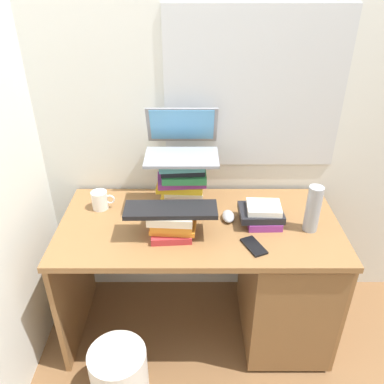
{
  "coord_description": "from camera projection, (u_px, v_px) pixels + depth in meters",
  "views": [
    {
      "loc": [
        -0.04,
        -1.59,
        1.83
      ],
      "look_at": [
        -0.04,
        -0.01,
        0.9
      ],
      "focal_mm": 36.82,
      "sensor_mm": 36.0,
      "label": 1
    }
  ],
  "objects": [
    {
      "name": "ground_plane",
      "position": [
        198.0,
        324.0,
        2.3
      ],
      "size": [
        6.0,
        6.0,
        0.0
      ],
      "primitive_type": "plane",
      "color": "brown"
    },
    {
      "name": "wall_back",
      "position": [
        200.0,
        85.0,
        1.97
      ],
      "size": [
        6.0,
        0.06,
        2.6
      ],
      "color": "silver",
      "rests_on": "ground"
    },
    {
      "name": "desk",
      "position": [
        265.0,
        276.0,
        2.08
      ],
      "size": [
        1.37,
        0.67,
        0.72
      ],
      "color": "olive",
      "rests_on": "ground"
    },
    {
      "name": "book_stack_tall",
      "position": [
        182.0,
        182.0,
        1.98
      ],
      "size": [
        0.25,
        0.18,
        0.28
      ],
      "color": "yellow",
      "rests_on": "desk"
    },
    {
      "name": "book_stack_keyboard_riser",
      "position": [
        172.0,
        223.0,
        1.81
      ],
      "size": [
        0.22,
        0.19,
        0.13
      ],
      "color": "#B22D33",
      "rests_on": "desk"
    },
    {
      "name": "book_stack_side",
      "position": [
        263.0,
        214.0,
        1.91
      ],
      "size": [
        0.21,
        0.18,
        0.1
      ],
      "color": "#8C338C",
      "rests_on": "desk"
    },
    {
      "name": "laptop",
      "position": [
        182.0,
        143.0,
        1.94
      ],
      "size": [
        0.36,
        0.31,
        0.22
      ],
      "color": "gray",
      "rests_on": "book_stack_tall"
    },
    {
      "name": "keyboard",
      "position": [
        171.0,
        210.0,
        1.77
      ],
      "size": [
        0.42,
        0.15,
        0.02
      ],
      "primitive_type": "cube",
      "rotation": [
        0.0,
        0.0,
        0.02
      ],
      "color": "black",
      "rests_on": "book_stack_keyboard_riser"
    },
    {
      "name": "computer_mouse",
      "position": [
        228.0,
        216.0,
        1.95
      ],
      "size": [
        0.06,
        0.1,
        0.04
      ],
      "primitive_type": "ellipsoid",
      "color": "#A5A8AD",
      "rests_on": "desk"
    },
    {
      "name": "mug",
      "position": [
        100.0,
        200.0,
        2.02
      ],
      "size": [
        0.12,
        0.08,
        0.1
      ],
      "color": "white",
      "rests_on": "desk"
    },
    {
      "name": "water_bottle",
      "position": [
        313.0,
        209.0,
        1.83
      ],
      "size": [
        0.07,
        0.07,
        0.23
      ],
      "primitive_type": "cylinder",
      "color": "#999EA5",
      "rests_on": "desk"
    },
    {
      "name": "cell_phone",
      "position": [
        254.0,
        246.0,
        1.76
      ],
      "size": [
        0.12,
        0.15,
        0.01
      ],
      "primitive_type": "cube",
      "rotation": [
        0.0,
        0.0,
        0.42
      ],
      "color": "black",
      "rests_on": "desk"
    },
    {
      "name": "wastebasket",
      "position": [
        120.0,
        373.0,
        1.87
      ],
      "size": [
        0.27,
        0.27,
        0.29
      ],
      "primitive_type": "cylinder",
      "color": "silver",
      "rests_on": "ground"
    }
  ]
}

